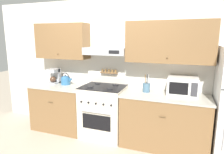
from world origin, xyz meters
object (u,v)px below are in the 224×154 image
object	(u,v)px
tea_kettle	(66,80)
stove_range	(103,111)
utensil_crock	(146,87)
coffee_maker	(54,76)
microwave	(183,86)

from	to	relation	value
tea_kettle	stove_range	bearing A→B (deg)	-6.06
utensil_crock	coffee_maker	bearing A→B (deg)	179.14
utensil_crock	stove_range	bearing A→B (deg)	-173.29
microwave	utensil_crock	bearing A→B (deg)	-178.26
stove_range	utensil_crock	xyz separation A→B (m)	(0.77, 0.09, 0.50)
tea_kettle	coffee_maker	xyz separation A→B (m)	(-0.29, 0.03, 0.06)
tea_kettle	utensil_crock	bearing A→B (deg)	0.00
stove_range	tea_kettle	size ratio (longest dim) A/B	4.45
tea_kettle	coffee_maker	size ratio (longest dim) A/B	0.80
coffee_maker	microwave	xyz separation A→B (m)	(2.50, -0.01, -0.00)
tea_kettle	utensil_crock	world-z (taller)	utensil_crock
tea_kettle	microwave	distance (m)	2.21
microwave	coffee_maker	bearing A→B (deg)	179.75
microwave	utensil_crock	distance (m)	0.59
stove_range	tea_kettle	xyz separation A→B (m)	(-0.85, 0.09, 0.52)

